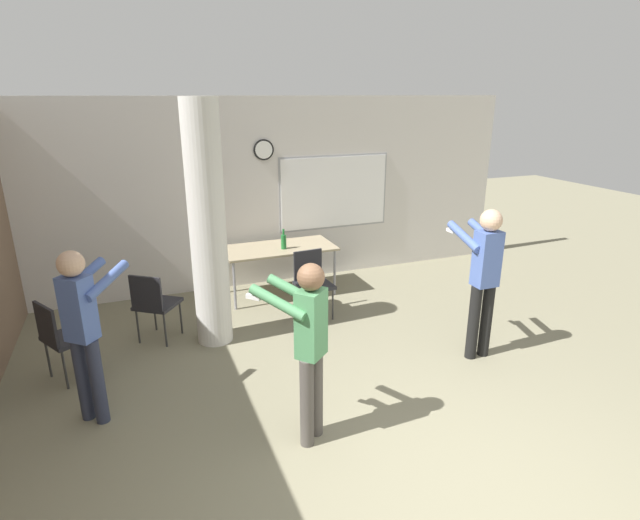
# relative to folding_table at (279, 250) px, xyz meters

# --- Properties ---
(ground_plane) EXTENTS (24.00, 24.00, 0.00)m
(ground_plane) POSITION_rel_folding_table_xyz_m (0.05, -4.44, -0.68)
(ground_plane) COLOR gray
(wall_back) EXTENTS (8.00, 0.15, 2.80)m
(wall_back) POSITION_rel_folding_table_xyz_m (0.07, 0.61, 0.72)
(wall_back) COLOR silver
(wall_back) RESTS_ON ground_plane
(support_pillar) EXTENTS (0.41, 0.41, 2.80)m
(support_pillar) POSITION_rel_folding_table_xyz_m (-1.15, -1.12, 0.72)
(support_pillar) COLOR silver
(support_pillar) RESTS_ON ground_plane
(folding_table) EXTENTS (1.59, 0.78, 0.72)m
(folding_table) POSITION_rel_folding_table_xyz_m (0.00, 0.00, 0.00)
(folding_table) COLOR tan
(folding_table) RESTS_ON ground_plane
(bottle_on_table) EXTENTS (0.08, 0.08, 0.29)m
(bottle_on_table) POSITION_rel_folding_table_xyz_m (0.04, -0.11, 0.16)
(bottle_on_table) COLOR #1E6B2D
(bottle_on_table) RESTS_ON folding_table
(waste_bin) EXTENTS (0.28, 0.28, 0.39)m
(waste_bin) POSITION_rel_folding_table_xyz_m (0.26, -0.64, -0.48)
(waste_bin) COLOR #B2B2B7
(waste_bin) RESTS_ON ground_plane
(chair_near_pillar) EXTENTS (0.61, 0.61, 0.87)m
(chair_near_pillar) POSITION_rel_folding_table_xyz_m (-1.81, -0.90, -0.17)
(chair_near_pillar) COLOR #232328
(chair_near_pillar) RESTS_ON ground_plane
(chair_table_front) EXTENTS (0.47, 0.47, 0.87)m
(chair_table_front) POSITION_rel_folding_table_xyz_m (0.18, -0.88, -0.17)
(chair_table_front) COLOR #232328
(chair_table_front) RESTS_ON ground_plane
(chair_by_left_wall) EXTENTS (0.60, 0.60, 0.87)m
(chair_by_left_wall) POSITION_rel_folding_table_xyz_m (-2.73, -1.44, -0.17)
(chair_by_left_wall) COLOR #232328
(chair_by_left_wall) RESTS_ON ground_plane
(person_playing_side) EXTENTS (0.37, 0.67, 1.69)m
(person_playing_side) POSITION_rel_folding_table_xyz_m (1.53, -2.56, 0.32)
(person_playing_side) COLOR black
(person_playing_side) RESTS_ON ground_plane
(person_playing_front) EXTENTS (0.60, 0.62, 1.59)m
(person_playing_front) POSITION_rel_folding_table_xyz_m (-0.72, -3.23, 0.26)
(person_playing_front) COLOR #514C47
(person_playing_front) RESTS_ON ground_plane
(person_watching_back) EXTENTS (0.60, 0.63, 1.61)m
(person_watching_back) POSITION_rel_folding_table_xyz_m (-2.43, -2.27, 0.27)
(person_watching_back) COLOR #2D3347
(person_watching_back) RESTS_ON ground_plane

